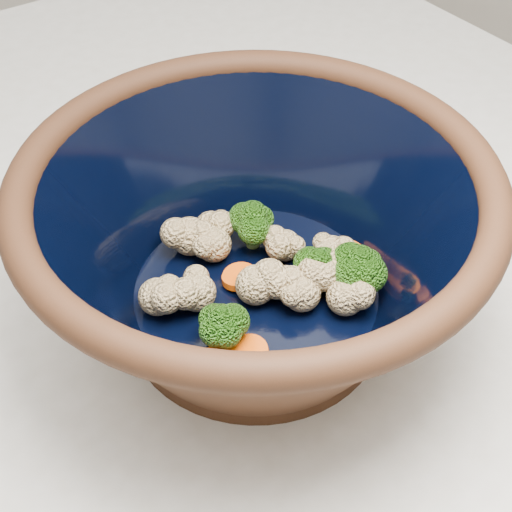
# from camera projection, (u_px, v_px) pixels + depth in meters

# --- Properties ---
(counter) EXTENTS (1.20, 1.20, 0.90)m
(counter) POSITION_uv_depth(u_px,v_px,m) (192.00, 504.00, 0.97)
(counter) COLOR beige
(counter) RESTS_ON ground
(mixing_bowl) EXTENTS (0.37, 0.37, 0.16)m
(mixing_bowl) POSITION_uv_depth(u_px,v_px,m) (256.00, 242.00, 0.55)
(mixing_bowl) COLOR black
(mixing_bowl) RESTS_ON counter
(vegetable_pile) EXTENTS (0.19, 0.16, 0.05)m
(vegetable_pile) POSITION_uv_depth(u_px,v_px,m) (269.00, 268.00, 0.58)
(vegetable_pile) COLOR #608442
(vegetable_pile) RESTS_ON mixing_bowl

